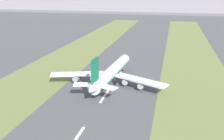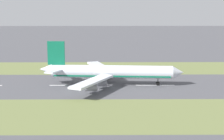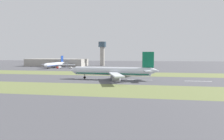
# 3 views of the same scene
# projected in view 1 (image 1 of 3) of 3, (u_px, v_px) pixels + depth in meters

# --- Properties ---
(ground_plane) EXTENTS (800.00, 800.00, 0.00)m
(ground_plane) POSITION_uv_depth(u_px,v_px,m) (114.00, 82.00, 145.79)
(ground_plane) COLOR #4C4C51
(grass_median_west) EXTENTS (40.00, 600.00, 0.01)m
(grass_median_west) POSITION_uv_depth(u_px,v_px,m) (40.00, 76.00, 155.58)
(grass_median_west) COLOR olive
(grass_median_west) RESTS_ON ground
(grass_median_east) EXTENTS (40.00, 600.00, 0.01)m
(grass_median_east) POSITION_uv_depth(u_px,v_px,m) (198.00, 89.00, 136.00)
(grass_median_east) COLOR olive
(grass_median_east) RESTS_ON ground
(centreline_dash_near) EXTENTS (1.20, 18.00, 0.01)m
(centreline_dash_near) POSITION_uv_depth(u_px,v_px,m) (75.00, 140.00, 90.39)
(centreline_dash_near) COLOR silver
(centreline_dash_near) RESTS_ON ground
(centreline_dash_mid) EXTENTS (1.20, 18.00, 0.01)m
(centreline_dash_mid) POSITION_uv_depth(u_px,v_px,m) (105.00, 96.00, 127.58)
(centreline_dash_mid) COLOR silver
(centreline_dash_mid) RESTS_ON ground
(centreline_dash_far) EXTENTS (1.20, 18.00, 0.01)m
(centreline_dash_far) POSITION_uv_depth(u_px,v_px,m) (121.00, 72.00, 164.76)
(centreline_dash_far) COLOR silver
(centreline_dash_far) RESTS_ON ground
(airplane_main_jet) EXTENTS (63.97, 67.22, 20.20)m
(airplane_main_jet) POSITION_uv_depth(u_px,v_px,m) (111.00, 73.00, 142.88)
(airplane_main_jet) COLOR silver
(airplane_main_jet) RESTS_ON ground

